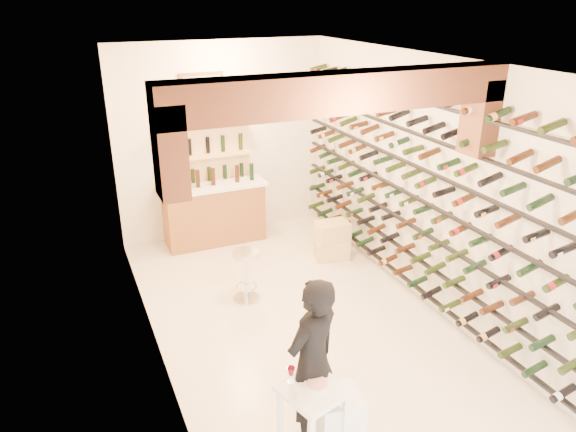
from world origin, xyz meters
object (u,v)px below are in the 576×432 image
object	(u,v)px
wine_rack	(407,188)
tasting_table	(313,400)
white_stool	(338,416)
chrome_barstool	(246,272)
back_counter	(214,212)
crate_lower	(331,249)
person	(312,362)

from	to	relation	value
wine_rack	tasting_table	size ratio (longest dim) A/B	6.44
white_stool	chrome_barstool	world-z (taller)	chrome_barstool
back_counter	wine_rack	bearing A→B (deg)	-55.34
wine_rack	crate_lower	size ratio (longest dim) A/B	11.03
white_stool	crate_lower	xyz separation A→B (m)	(1.67, 3.30, -0.09)
chrome_barstool	crate_lower	distance (m)	1.77
wine_rack	chrome_barstool	xyz separation A→B (m)	(-1.97, 0.68, -1.13)
back_counter	chrome_barstool	bearing A→B (deg)	-94.14
person	chrome_barstool	world-z (taller)	person
white_stool	tasting_table	bearing A→B (deg)	-167.61
back_counter	person	xyz separation A→B (m)	(-0.40, -4.49, 0.30)
back_counter	person	bearing A→B (deg)	-95.05
tasting_table	chrome_barstool	bearing A→B (deg)	65.86
back_counter	white_stool	xyz separation A→B (m)	(-0.19, -4.62, -0.28)
wine_rack	chrome_barstool	size ratio (longest dim) A/B	7.84
white_stool	crate_lower	bearing A→B (deg)	63.10
back_counter	person	world-z (taller)	person
white_stool	crate_lower	size ratio (longest dim) A/B	0.96
person	crate_lower	xyz separation A→B (m)	(1.88, 3.17, -0.67)
wine_rack	tasting_table	xyz separation A→B (m)	(-2.32, -2.04, -0.95)
tasting_table	chrome_barstool	size ratio (longest dim) A/B	1.22
wine_rack	back_counter	bearing A→B (deg)	124.66
tasting_table	person	world-z (taller)	person
person	chrome_barstool	bearing A→B (deg)	-119.68
wine_rack	white_stool	xyz separation A→B (m)	(-2.02, -1.97, -1.30)
person	chrome_barstool	distance (m)	2.56
wine_rack	person	world-z (taller)	wine_rack
white_stool	chrome_barstool	xyz separation A→B (m)	(0.04, 2.65, 0.17)
tasting_table	back_counter	bearing A→B (deg)	67.13
wine_rack	back_counter	world-z (taller)	wine_rack
back_counter	white_stool	world-z (taller)	back_counter
back_counter	white_stool	bearing A→B (deg)	-92.32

